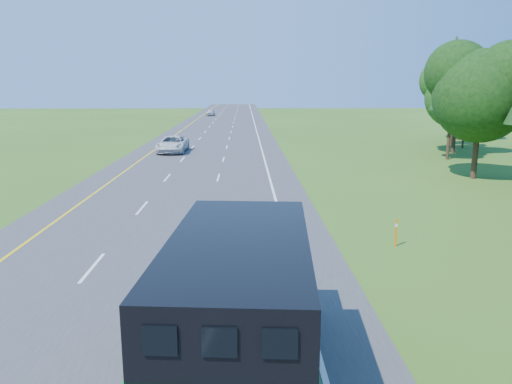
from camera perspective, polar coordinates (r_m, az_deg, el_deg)
road at (r=47.83m, az=-5.80°, el=4.23°), size 15.00×260.00×0.04m
lane_markings at (r=47.82m, az=-5.80°, el=4.26°), size 11.15×260.00×0.01m
horse_truck at (r=10.58m, az=-1.60°, el=-13.06°), size 3.18×8.50×3.69m
white_suv at (r=50.00m, az=-9.51°, el=5.43°), size 2.80×5.86×1.61m
far_car at (r=110.12m, az=-5.24°, el=9.04°), size 1.78×4.18×1.41m
delineator at (r=21.34m, az=15.71°, el=-4.38°), size 0.10×0.05×1.16m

